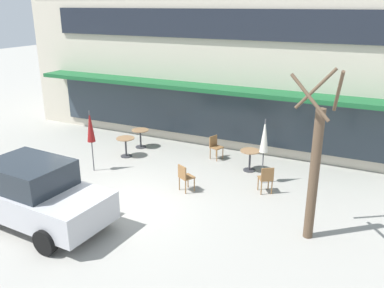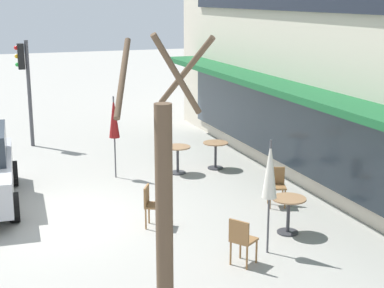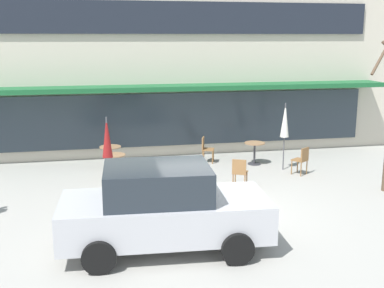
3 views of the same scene
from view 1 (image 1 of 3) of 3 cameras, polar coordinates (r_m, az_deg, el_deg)
ground_plane at (r=12.32m, az=-9.66°, el=-8.47°), size 80.00×80.00×0.00m
building_facade at (r=19.96m, az=6.90°, el=12.57°), size 18.11×9.10×6.83m
cafe_table_near_wall at (r=14.50m, az=8.13°, el=-1.81°), size 0.70×0.70×0.76m
cafe_table_streetside at (r=15.89m, az=-9.29°, el=0.01°), size 0.70×0.70×0.76m
cafe_table_by_tree at (r=16.82m, az=-7.25°, el=1.20°), size 0.70×0.70×0.76m
patio_umbrella_green_folded at (r=14.43m, az=-14.08°, el=2.35°), size 0.28×0.28×2.20m
patio_umbrella_cream_folded at (r=13.19m, az=10.14°, el=1.06°), size 0.28×0.28×2.20m
cafe_chair_0 at (r=12.87m, az=10.37°, el=-4.68°), size 0.56×0.56×0.89m
cafe_chair_1 at (r=12.79m, az=-1.01°, el=-4.51°), size 0.54×0.54×0.89m
cafe_chair_2 at (r=15.50m, az=3.28°, el=-0.21°), size 0.51×0.51×0.89m
parked_sedan at (r=11.63m, az=-21.29°, el=-6.49°), size 4.30×2.21×1.76m
street_tree at (r=10.23m, az=16.83°, el=-3.12°), size 1.17×1.39×4.31m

